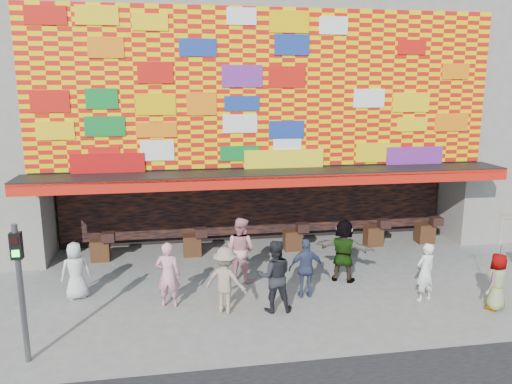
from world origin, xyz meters
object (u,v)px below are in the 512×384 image
at_px(ped_g, 497,282).
at_px(ped_i, 241,249).
at_px(ped_d, 226,280).
at_px(signal_left, 20,278).
at_px(ped_b, 168,275).
at_px(ped_f, 344,251).
at_px(ped_a, 76,271).
at_px(ped_h, 425,272).
at_px(ped_e, 306,268).
at_px(ped_c, 274,276).
at_px(parasol, 503,229).

distance_m(ped_g, ped_i, 6.94).
relative_size(ped_d, ped_g, 1.14).
relative_size(signal_left, ped_b, 1.71).
bearing_deg(ped_f, ped_a, 29.90).
relative_size(ped_g, ped_h, 0.94).
bearing_deg(ped_i, ped_f, -149.89).
relative_size(ped_d, ped_e, 1.04).
xyz_separation_m(ped_g, ped_i, (-6.23, 3.05, 0.20)).
distance_m(ped_a, ped_g, 11.09).
bearing_deg(ped_b, ped_c, 176.27).
distance_m(ped_g, parasol, 1.40).
height_order(ped_c, ped_f, ped_c).
xyz_separation_m(ped_d, ped_f, (3.64, 1.49, 0.07)).
xyz_separation_m(ped_a, ped_g, (10.80, -2.52, -0.04)).
bearing_deg(signal_left, ped_b, 36.93).
bearing_deg(ped_g, signal_left, -29.08).
bearing_deg(ped_a, ped_e, 154.18).
relative_size(ped_c, ped_d, 1.09).
bearing_deg(signal_left, ped_f, 21.22).
height_order(ped_a, ped_g, ped_a).
xyz_separation_m(signal_left, ped_a, (0.46, 3.14, -1.07)).
bearing_deg(ped_f, ped_b, 40.27).
bearing_deg(ped_b, ped_g, -179.75).
distance_m(ped_e, ped_i, 2.19).
xyz_separation_m(signal_left, ped_g, (11.26, 0.62, -1.11)).
relative_size(ped_e, ped_i, 0.86).
bearing_deg(ped_i, ped_g, -165.31).
distance_m(ped_f, ped_g, 4.10).
distance_m(ped_c, ped_e, 1.23).
height_order(ped_b, ped_i, ped_i).
bearing_deg(ped_f, ped_d, 52.35).
relative_size(ped_a, ped_i, 0.82).
xyz_separation_m(ped_b, ped_g, (8.33, -1.58, -0.12)).
bearing_deg(ped_a, parasol, 149.90).
xyz_separation_m(signal_left, ped_h, (9.71, 1.43, -1.06)).
distance_m(ped_c, ped_i, 2.25).
height_order(signal_left, ped_f, signal_left).
bearing_deg(ped_a, ped_d, 141.78).
height_order(ped_d, ped_h, ped_d).
distance_m(ped_c, ped_f, 2.90).
distance_m(ped_a, ped_e, 6.23).
xyz_separation_m(signal_left, parasol, (11.26, 0.62, 0.29)).
bearing_deg(ped_c, ped_h, -175.81).
relative_size(ped_a, ped_b, 0.90).
relative_size(ped_b, ped_f, 0.94).
bearing_deg(parasol, ped_h, 152.33).
bearing_deg(ped_f, ped_c, 63.95).
xyz_separation_m(ped_a, ped_i, (4.57, 0.53, 0.17)).
height_order(ped_f, ped_h, ped_f).
bearing_deg(parasol, ped_f, 142.55).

